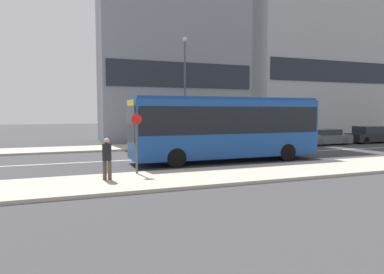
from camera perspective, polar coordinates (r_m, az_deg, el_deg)
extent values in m
plane|color=#3A3A3D|center=(19.93, -5.12, -3.60)|extent=(120.00, 120.00, 0.00)
cube|color=#B2A899|center=(14.07, 1.67, -6.64)|extent=(44.00, 3.50, 0.13)
cube|color=#B2A899|center=(25.96, -8.77, -1.64)|extent=(44.00, 3.50, 0.13)
cube|color=silver|center=(19.93, -5.12, -3.58)|extent=(41.80, 0.16, 0.01)
cube|color=gray|center=(33.56, -3.02, 18.06)|extent=(13.73, 5.10, 21.43)
cube|color=#1E232D|center=(30.31, -1.50, 10.29)|extent=(13.18, 0.08, 2.20)
cube|color=#9EA3A8|center=(41.69, 20.01, 17.62)|extent=(15.42, 4.97, 25.02)
cube|color=#1E232D|center=(38.86, 22.24, 10.12)|extent=(14.80, 0.08, 2.20)
cube|color=#194793|center=(18.71, 5.66, 1.50)|extent=(10.31, 2.44, 3.03)
cube|color=black|center=(18.70, 5.67, 2.89)|extent=(10.11, 2.47, 1.39)
cube|color=#194793|center=(18.70, 5.69, 6.35)|extent=(10.16, 2.24, 0.14)
cube|color=black|center=(17.07, -10.15, 2.10)|extent=(0.05, 2.14, 1.82)
cube|color=yellow|center=(17.06, -10.20, 5.56)|extent=(0.04, 1.71, 0.32)
cylinder|color=black|center=(16.62, -2.64, -3.50)|extent=(0.96, 0.28, 0.96)
cylinder|color=black|center=(18.72, -4.72, -2.63)|extent=(0.96, 0.28, 0.96)
cylinder|color=black|center=(19.53, 15.54, -2.48)|extent=(0.96, 0.28, 0.96)
cylinder|color=black|center=(21.34, 12.05, -1.85)|extent=(0.96, 0.28, 0.96)
cube|color=#4C5156|center=(30.07, 21.40, -0.27)|extent=(4.00, 1.81, 0.68)
cube|color=#21262B|center=(29.95, 21.26, 0.79)|extent=(2.20, 1.59, 0.45)
cylinder|color=black|center=(30.34, 24.16, -0.67)|extent=(0.60, 0.18, 0.60)
cylinder|color=black|center=(31.52, 22.09, -0.44)|extent=(0.60, 0.18, 0.60)
cylinder|color=black|center=(28.66, 20.62, -0.84)|extent=(0.60, 0.18, 0.60)
cylinder|color=black|center=(29.90, 18.58, -0.59)|extent=(0.60, 0.18, 0.60)
cube|color=black|center=(33.44, 27.48, -0.03)|extent=(4.07, 1.77, 0.68)
cube|color=#21262B|center=(33.31, 27.38, 1.08)|extent=(2.24, 1.56, 0.62)
cylinder|color=black|center=(34.92, 27.89, -0.19)|extent=(0.60, 0.18, 0.60)
cylinder|color=black|center=(31.98, 27.01, -0.53)|extent=(0.60, 0.18, 0.60)
cylinder|color=black|center=(33.08, 24.98, -0.31)|extent=(0.60, 0.18, 0.60)
cylinder|color=#4C4233|center=(13.41, -13.56, -5.41)|extent=(0.15, 0.15, 0.74)
cylinder|color=#4C4233|center=(13.48, -14.36, -5.37)|extent=(0.15, 0.15, 0.74)
cylinder|color=black|center=(13.35, -14.02, -2.46)|extent=(0.34, 0.34, 0.64)
sphere|color=tan|center=(13.30, -14.05, -0.63)|extent=(0.21, 0.21, 0.21)
cylinder|color=#4C4C51|center=(14.48, -9.25, -1.02)|extent=(0.09, 0.09, 2.55)
cylinder|color=red|center=(14.36, -9.25, 2.95)|extent=(0.44, 0.03, 0.44)
cylinder|color=#4C4C51|center=(26.13, -1.20, 7.24)|extent=(0.14, 0.14, 7.88)
sphere|color=silver|center=(26.65, -1.21, 15.97)|extent=(0.36, 0.36, 0.36)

